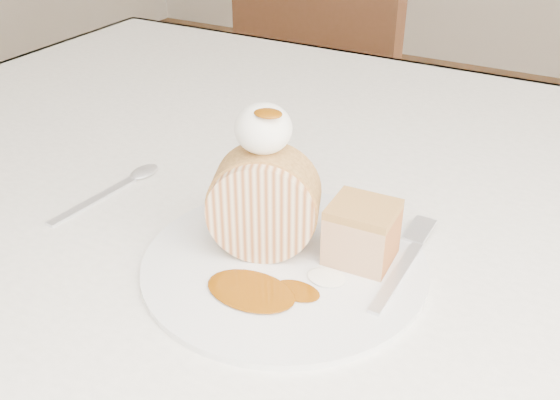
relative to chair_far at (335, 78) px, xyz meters
The scene contains 10 objects.
table 0.95m from the chair_far, 64.60° to the right, with size 1.40×0.90×0.75m.
chair_far is the anchor object (origin of this frame).
plate 1.11m from the chair_far, 68.52° to the right, with size 0.25×0.25×0.01m, color white.
roulade_slice 1.10m from the chair_far, 69.64° to the right, with size 0.09×0.09×0.05m, color beige.
cake_chunk 1.11m from the chair_far, 64.98° to the right, with size 0.06×0.05×0.05m, color tan.
whipped_cream 1.12m from the chair_far, 69.67° to the right, with size 0.05×0.05×0.04m, color white.
caramel_drizzle 1.13m from the chair_far, 69.34° to the right, with size 0.02×0.02×0.01m, color #753A04.
caramel_pool 1.16m from the chair_far, 69.65° to the right, with size 0.08×0.05×0.00m, color #753A04, non-canonical shape.
fork 1.13m from the chair_far, 63.41° to the right, with size 0.02×0.15×0.00m, color silver.
spoon 1.05m from the chair_far, 80.48° to the right, with size 0.02×0.14×0.00m, color silver.
Camera 1 is at (0.21, -0.36, 1.09)m, focal length 40.00 mm.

